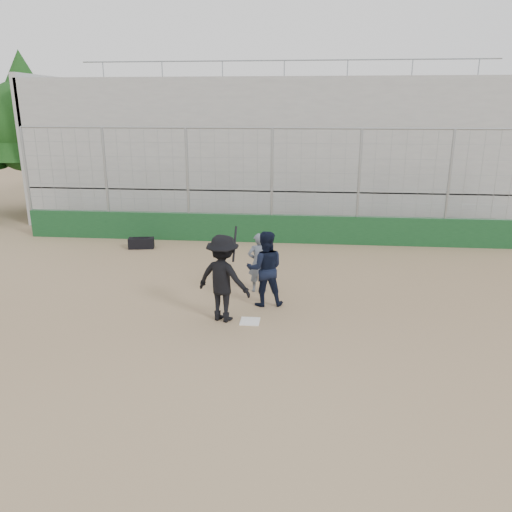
# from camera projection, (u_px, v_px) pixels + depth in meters

# --- Properties ---
(ground) EXTENTS (90.00, 90.00, 0.00)m
(ground) POSITION_uv_depth(u_px,v_px,m) (250.00, 322.00, 11.38)
(ground) COLOR brown
(ground) RESTS_ON ground
(home_plate) EXTENTS (0.44, 0.44, 0.02)m
(home_plate) POSITION_uv_depth(u_px,v_px,m) (250.00, 321.00, 11.37)
(home_plate) COLOR white
(home_plate) RESTS_ON ground
(backstop) EXTENTS (18.10, 0.25, 4.04)m
(backstop) POSITION_uv_depth(u_px,v_px,m) (272.00, 216.00, 17.77)
(backstop) COLOR #133C1C
(backstop) RESTS_ON ground
(bleachers) EXTENTS (20.25, 6.70, 6.98)m
(bleachers) POSITION_uv_depth(u_px,v_px,m) (280.00, 148.00, 21.91)
(bleachers) COLOR gray
(bleachers) RESTS_ON ground
(tree_left) EXTENTS (4.48, 4.48, 7.00)m
(tree_left) POSITION_uv_depth(u_px,v_px,m) (26.00, 114.00, 21.63)
(tree_left) COLOR #362313
(tree_left) RESTS_ON ground
(batter_at_plate) EXTENTS (1.48, 1.16, 2.13)m
(batter_at_plate) POSITION_uv_depth(u_px,v_px,m) (223.00, 278.00, 11.22)
(batter_at_plate) COLOR black
(batter_at_plate) RESTS_ON ground
(catcher_crouched) EXTENTS (1.02, 0.85, 1.26)m
(catcher_crouched) POSITION_uv_depth(u_px,v_px,m) (265.00, 281.00, 12.15)
(catcher_crouched) COLOR black
(catcher_crouched) RESTS_ON ground
(umpire) EXTENTS (0.67, 0.54, 1.42)m
(umpire) POSITION_uv_depth(u_px,v_px,m) (259.00, 265.00, 13.07)
(umpire) COLOR #545D6A
(umpire) RESTS_ON ground
(equipment_bag) EXTENTS (0.90, 0.50, 0.40)m
(equipment_bag) POSITION_uv_depth(u_px,v_px,m) (141.00, 243.00, 17.20)
(equipment_bag) COLOR black
(equipment_bag) RESTS_ON ground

